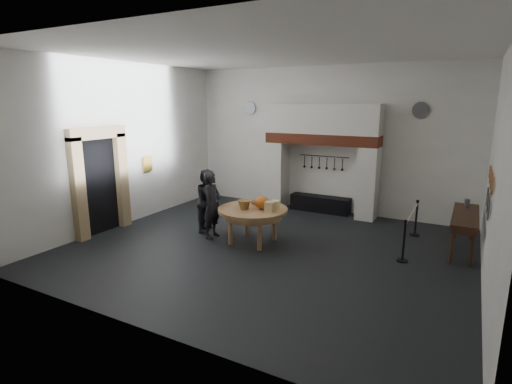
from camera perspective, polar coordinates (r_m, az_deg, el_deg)
The scene contains 39 objects.
floor at distance 9.66m, azimuth 1.61°, elevation -8.05°, with size 9.00×8.00×0.02m, color black.
ceiling at distance 9.07m, azimuth 1.80°, elevation 19.53°, with size 9.00×8.00×0.02m, color silver.
wall_back at distance 12.77m, azimuth 9.90°, elevation 7.33°, with size 9.00×0.02×4.50m, color white.
wall_front at distance 5.86m, azimuth -16.27°, elevation 0.51°, with size 9.00×0.02×4.50m, color white.
wall_left at distance 11.81m, azimuth -18.30°, elevation 6.43°, with size 0.02×8.00×4.50m, color white.
wall_right at distance 8.15m, azimuth 31.25°, elevation 2.52°, with size 0.02×8.00×4.50m, color white.
chimney_pier_left at distance 13.16m, azimuth 3.12°, elevation 2.50°, with size 0.55×0.70×2.15m, color silver.
chimney_pier_right at distance 12.21m, azimuth 15.71°, elevation 1.21°, with size 0.55×0.70×2.15m, color silver.
hearth_brick_band at distance 12.43m, azimuth 9.39°, elevation 7.48°, with size 3.50×0.72×0.32m, color #9E442B.
chimney_hood at distance 12.39m, azimuth 9.49°, elevation 10.29°, with size 3.50×0.70×0.90m, color silver.
iron_range at distance 12.85m, azimuth 9.15°, elevation -1.67°, with size 1.90×0.45×0.50m, color black.
utensil_rail at distance 12.75m, azimuth 9.70°, elevation 5.07°, with size 0.02×0.02×1.60m, color black.
door_recess at distance 11.29m, azimuth -21.51°, elevation 0.75°, with size 0.04×1.10×2.50m, color black.
door_jamb_near at distance 10.78m, azimuth -24.04°, elevation 0.26°, with size 0.22×0.30×2.60m, color tan.
door_jamb_far at distance 11.66m, azimuth -18.63°, elevation 1.60°, with size 0.22×0.30×2.60m, color tan.
door_lintel at distance 11.03m, azimuth -21.80°, elevation 7.83°, with size 0.22×1.70×0.30m, color tan.
wall_plaque at distance 12.42m, azimuth -15.26°, elevation 3.88°, with size 0.05×0.34×0.44m, color gold.
work_table at distance 9.80m, azimuth -0.47°, elevation -2.55°, with size 1.71×1.71×0.07m, color tan.
pumpkin at distance 9.75m, azimuth 0.84°, elevation -1.49°, with size 0.36×0.36×0.31m, color #C3481B.
cheese_block_big at distance 9.49m, azimuth 2.02°, elevation -2.10°, with size 0.22×0.22×0.24m, color #D2B77D.
cheese_block_small at distance 9.77m, azimuth 2.71°, elevation -1.80°, with size 0.18×0.18×0.20m, color #FDF497.
wicker_basket at distance 9.71m, azimuth -1.68°, elevation -1.82°, with size 0.32×0.32×0.22m, color #9E663A.
bread_loaf at distance 10.12m, azimuth -0.01°, elevation -1.47°, with size 0.31×0.18×0.13m, color #A26B39.
visitor_near at distance 10.22m, azimuth -6.30°, elevation -1.86°, with size 0.63×0.41×1.72m, color black.
visitor_far at distance 10.76m, azimuth -6.83°, elevation -1.20°, with size 0.82×0.64×1.69m, color black.
side_table at distance 10.44m, azimuth 27.77°, elevation -2.95°, with size 0.55×2.20×0.06m, color #3D2416.
pewter_jug at distance 10.99m, azimuth 27.92°, elevation -1.47°, with size 0.12×0.12×0.22m, color #4F4F54.
copper_pan_a at distance 8.39m, azimuth 30.69°, elevation 0.75°, with size 0.34×0.34×0.03m, color #C6662D.
copper_pan_b at distance 8.93m, azimuth 30.60°, elevation 1.40°, with size 0.32×0.32×0.03m, color #C6662D.
copper_pan_c at distance 9.47m, azimuth 30.51°, elevation 1.98°, with size 0.30×0.30×0.03m, color #C6662D.
copper_pan_d at distance 10.02m, azimuth 30.44°, elevation 2.49°, with size 0.28×0.28×0.03m, color #C6662D.
pewter_plate_left at distance 8.69m, azimuth 30.28°, elevation -2.23°, with size 0.40×0.40×0.03m, color #4C4C51.
pewter_plate_mid at distance 9.27m, azimuth 30.21°, elevation -1.36°, with size 0.40×0.40×0.03m, color #4C4C51.
pewter_plate_right at distance 9.86m, azimuth 30.14°, elevation -0.59°, with size 0.40×0.40×0.03m, color #4C4C51.
pewter_plate_back_left at distance 13.78m, azimuth -0.91°, elevation 11.87°, with size 0.44×0.44×0.03m, color #4C4C51.
pewter_plate_back_right at distance 12.08m, azimuth 22.44°, elevation 10.77°, with size 0.44×0.44×0.03m, color #4C4C51.
barrier_post_near at distance 9.33m, azimuth 20.37°, elevation -6.72°, with size 0.05×0.05×0.90m, color black.
barrier_post_far at distance 11.23m, azimuth 21.90°, elevation -3.56°, with size 0.05×0.05×0.90m, color black.
barrier_rope at distance 10.16m, azimuth 21.39°, elevation -2.85°, with size 0.04×0.04×2.00m, color silver.
Camera 1 is at (4.07, -8.04, 3.46)m, focal length 28.00 mm.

